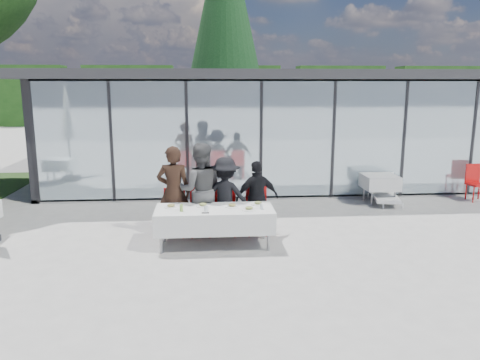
% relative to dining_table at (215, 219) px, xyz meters
% --- Properties ---
extents(ground, '(90.00, 90.00, 0.00)m').
position_rel_dining_table_xyz_m(ground, '(0.29, -0.45, -0.54)').
color(ground, '#A29F99').
rests_on(ground, ground).
extents(pavilion, '(14.80, 8.80, 3.44)m').
position_rel_dining_table_xyz_m(pavilion, '(2.30, 7.72, 1.61)').
color(pavilion, gray).
rests_on(pavilion, ground).
extents(treeline, '(62.50, 2.00, 4.40)m').
position_rel_dining_table_xyz_m(treeline, '(-1.71, 27.55, 1.66)').
color(treeline, black).
rests_on(treeline, ground).
extents(dining_table, '(2.26, 0.96, 0.75)m').
position_rel_dining_table_xyz_m(dining_table, '(0.00, 0.00, 0.00)').
color(dining_table, silver).
rests_on(dining_table, ground).
extents(diner_a, '(0.74, 0.74, 1.88)m').
position_rel_dining_table_xyz_m(diner_a, '(-0.81, 0.67, 0.40)').
color(diner_a, '#301E15').
rests_on(diner_a, ground).
extents(diner_chair_a, '(0.44, 0.44, 0.97)m').
position_rel_dining_table_xyz_m(diner_chair_a, '(-0.81, 0.75, -0.00)').
color(diner_chair_a, red).
rests_on(diner_chair_a, ground).
extents(diner_b, '(0.95, 0.95, 1.92)m').
position_rel_dining_table_xyz_m(diner_b, '(-0.27, 0.67, 0.42)').
color(diner_b, '#535353').
rests_on(diner_b, ground).
extents(diner_chair_b, '(0.44, 0.44, 0.97)m').
position_rel_dining_table_xyz_m(diner_chair_b, '(-0.27, 0.75, -0.00)').
color(diner_chair_b, red).
rests_on(diner_chair_b, ground).
extents(diner_c, '(1.25, 1.25, 1.63)m').
position_rel_dining_table_xyz_m(diner_c, '(0.24, 0.67, 0.28)').
color(diner_c, black).
rests_on(diner_c, ground).
extents(diner_chair_c, '(0.44, 0.44, 0.97)m').
position_rel_dining_table_xyz_m(diner_chair_c, '(0.24, 0.75, -0.00)').
color(diner_chair_c, red).
rests_on(diner_chair_c, ground).
extents(diner_d, '(1.07, 1.07, 1.54)m').
position_rel_dining_table_xyz_m(diner_d, '(0.90, 0.67, 0.23)').
color(diner_d, black).
rests_on(diner_d, ground).
extents(diner_chair_d, '(0.44, 0.44, 0.97)m').
position_rel_dining_table_xyz_m(diner_chair_d, '(0.90, 0.75, -0.00)').
color(diner_chair_d, red).
rests_on(diner_chair_d, ground).
extents(plate_a, '(0.28, 0.28, 0.07)m').
position_rel_dining_table_xyz_m(plate_a, '(-0.83, 0.14, 0.24)').
color(plate_a, white).
rests_on(plate_a, dining_table).
extents(plate_b, '(0.28, 0.28, 0.07)m').
position_rel_dining_table_xyz_m(plate_b, '(-0.22, 0.16, 0.24)').
color(plate_b, white).
rests_on(plate_b, dining_table).
extents(plate_c, '(0.28, 0.28, 0.07)m').
position_rel_dining_table_xyz_m(plate_c, '(0.35, 0.07, 0.24)').
color(plate_c, white).
rests_on(plate_c, dining_table).
extents(plate_d, '(0.28, 0.28, 0.07)m').
position_rel_dining_table_xyz_m(plate_d, '(0.87, 0.21, 0.24)').
color(plate_d, white).
rests_on(plate_d, dining_table).
extents(plate_extra, '(0.28, 0.28, 0.07)m').
position_rel_dining_table_xyz_m(plate_extra, '(0.65, -0.17, 0.24)').
color(plate_extra, white).
rests_on(plate_extra, dining_table).
extents(juice_bottle, '(0.06, 0.06, 0.14)m').
position_rel_dining_table_xyz_m(juice_bottle, '(-0.62, -0.17, 0.28)').
color(juice_bottle, '#8EB94D').
rests_on(juice_bottle, dining_table).
extents(drinking_glasses, '(1.12, 0.14, 0.10)m').
position_rel_dining_table_xyz_m(drinking_glasses, '(0.37, -0.16, 0.26)').
color(drinking_glasses, silver).
rests_on(drinking_glasses, dining_table).
extents(folded_eyeglasses, '(0.14, 0.03, 0.01)m').
position_rel_dining_table_xyz_m(folded_eyeglasses, '(-0.17, -0.34, 0.22)').
color(folded_eyeglasses, black).
rests_on(folded_eyeglasses, dining_table).
extents(spare_table_right, '(0.86, 0.86, 0.74)m').
position_rel_dining_table_xyz_m(spare_table_right, '(4.40, 3.03, 0.02)').
color(spare_table_right, silver).
rests_on(spare_table_right, ground).
extents(spare_chair_a, '(0.50, 0.50, 0.97)m').
position_rel_dining_table_xyz_m(spare_chair_a, '(7.06, 3.10, -0.00)').
color(spare_chair_a, red).
rests_on(spare_chair_a, ground).
extents(spare_chair_b, '(0.61, 0.61, 0.97)m').
position_rel_dining_table_xyz_m(spare_chair_b, '(5.11, 3.86, -0.00)').
color(spare_chair_b, red).
rests_on(spare_chair_b, ground).
extents(lounger, '(0.86, 1.43, 0.72)m').
position_rel_dining_table_xyz_m(lounger, '(4.57, 3.11, -0.28)').
color(lounger, white).
rests_on(lounger, ground).
extents(conifer_tree, '(4.00, 4.00, 10.50)m').
position_rel_dining_table_xyz_m(conifer_tree, '(0.79, 12.55, 5.45)').
color(conifer_tree, '#382316').
rests_on(conifer_tree, ground).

